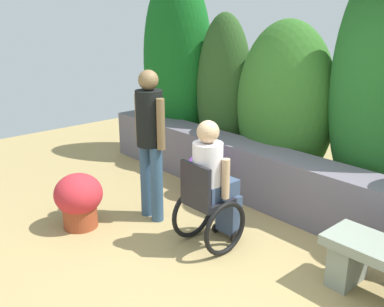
{
  "coord_description": "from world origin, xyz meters",
  "views": [
    {
      "loc": [
        2.5,
        -2.51,
        2.3
      ],
      "look_at": [
        -0.82,
        0.43,
        0.85
      ],
      "focal_mm": 40.43,
      "sensor_mm": 36.0,
      "label": 1
    }
  ],
  "objects": [
    {
      "name": "ground_plane",
      "position": [
        0.0,
        0.0,
        0.0
      ],
      "size": [
        11.69,
        11.69,
        0.0
      ],
      "primitive_type": "plane",
      "color": "tan"
    },
    {
      "name": "stone_retaining_wall",
      "position": [
        0.0,
        1.51,
        0.35
      ],
      "size": [
        7.21,
        0.5,
        0.7
      ],
      "primitive_type": "cube",
      "color": "slate",
      "rests_on": "ground"
    },
    {
      "name": "hedge_backdrop",
      "position": [
        -0.05,
        2.11,
        1.35
      ],
      "size": [
        7.42,
        1.14,
        3.05
      ],
      "color": "#135C1B",
      "rests_on": "ground"
    },
    {
      "name": "person_in_wheelchair",
      "position": [
        -0.37,
        0.29,
        0.62
      ],
      "size": [
        0.53,
        0.66,
        1.33
      ],
      "rotation": [
        0.0,
        0.0,
        0.09
      ],
      "color": "black",
      "rests_on": "ground"
    },
    {
      "name": "person_standing_companion",
      "position": [
        -1.27,
        0.21,
        1.0
      ],
      "size": [
        0.49,
        0.3,
        1.72
      ],
      "rotation": [
        0.0,
        0.0,
        -0.19
      ],
      "color": "#335271",
      "rests_on": "ground"
    },
    {
      "name": "flower_pot_purple_near",
      "position": [
        -1.61,
        -0.54,
        0.34
      ],
      "size": [
        0.53,
        0.53,
        0.63
      ],
      "color": "#953E23",
      "rests_on": "ground"
    },
    {
      "name": "flower_pot_terracotta_by_wall",
      "position": [
        -1.33,
        1.1,
        0.3
      ],
      "size": [
        0.49,
        0.49,
        0.58
      ],
      "color": "#AB5129",
      "rests_on": "ground"
    }
  ]
}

